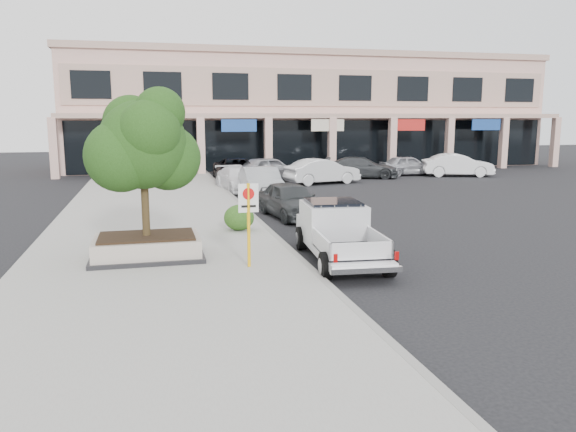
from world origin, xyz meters
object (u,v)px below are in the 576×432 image
at_px(curb_car_d, 237,170).
at_px(curb_car_c, 239,179).
at_px(no_parking_sign, 249,213).
at_px(lot_car_e, 408,165).
at_px(pickup_truck, 341,234).
at_px(lot_car_a, 269,169).
at_px(planter_tree, 148,145).
at_px(lot_car_b, 322,171).
at_px(planter, 147,247).
at_px(curb_car_b, 261,184).
at_px(lot_car_f, 458,165).
at_px(lot_car_d, 266,169).
at_px(curb_car_a, 290,200).
at_px(lot_car_c, 362,167).

bearing_deg(curb_car_d, curb_car_c, -96.60).
bearing_deg(no_parking_sign, lot_car_e, 55.31).
bearing_deg(pickup_truck, curb_car_d, 94.31).
xyz_separation_m(lot_car_a, lot_car_e, (10.67, 1.34, -0.10)).
distance_m(no_parking_sign, lot_car_e, 27.81).
height_order(planter_tree, no_parking_sign, planter_tree).
relative_size(lot_car_a, lot_car_b, 1.00).
relative_size(planter, curb_car_b, 0.63).
distance_m(pickup_truck, curb_car_d, 20.93).
relative_size(curb_car_c, lot_car_b, 0.97).
xyz_separation_m(curb_car_b, lot_car_a, (2.16, 8.09, -0.00)).
relative_size(curb_car_d, lot_car_a, 1.16).
height_order(pickup_truck, lot_car_f, pickup_truck).
bearing_deg(curb_car_c, lot_car_d, 56.52).
xyz_separation_m(lot_car_a, lot_car_b, (3.00, -2.17, -0.03)).
xyz_separation_m(planter, no_parking_sign, (2.71, -1.66, 1.16)).
height_order(no_parking_sign, lot_car_e, no_parking_sign).
distance_m(curb_car_a, lot_car_e, 19.53).
xyz_separation_m(curb_car_b, lot_car_d, (2.24, 9.60, -0.16)).
relative_size(lot_car_b, lot_car_c, 0.96).
bearing_deg(no_parking_sign, lot_car_d, 77.18).
bearing_deg(curb_car_d, planter_tree, -105.34).
relative_size(pickup_truck, lot_car_c, 1.06).
distance_m(planter, lot_car_d, 22.79).
bearing_deg(lot_car_c, curb_car_a, 167.62).
bearing_deg(lot_car_f, lot_car_c, 101.71).
height_order(planter_tree, lot_car_d, planter_tree).
bearing_deg(curb_car_c, curb_car_b, -89.37).
bearing_deg(pickup_truck, lot_car_e, 64.57).
height_order(pickup_truck, lot_car_b, pickup_truck).
bearing_deg(lot_car_b, curb_car_a, 143.39).
relative_size(lot_car_c, lot_car_e, 1.18).
relative_size(curb_car_a, curb_car_c, 0.94).
bearing_deg(curb_car_a, no_parking_sign, -118.94).
bearing_deg(lot_car_f, lot_car_b, 117.34).
relative_size(curb_car_b, lot_car_f, 1.02).
distance_m(pickup_truck, lot_car_e, 25.92).
bearing_deg(lot_car_c, curb_car_b, 153.37).
relative_size(lot_car_c, lot_car_d, 1.04).
xyz_separation_m(curb_car_a, lot_car_f, (15.78, 13.43, 0.06)).
relative_size(curb_car_b, lot_car_c, 1.00).
xyz_separation_m(curb_car_b, curb_car_d, (-0.04, 7.95, -0.05)).
distance_m(pickup_truck, curb_car_b, 12.99).
bearing_deg(planter, no_parking_sign, -31.49).
xyz_separation_m(planter_tree, lot_car_d, (7.82, 21.21, -2.74)).
xyz_separation_m(no_parking_sign, lot_car_f, (18.96, 21.39, -0.82)).
xyz_separation_m(curb_car_c, lot_car_a, (2.72, 4.33, 0.15)).
bearing_deg(no_parking_sign, planter_tree, 144.86).
relative_size(no_parking_sign, lot_car_e, 0.54).
height_order(pickup_truck, lot_car_e, pickup_truck).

